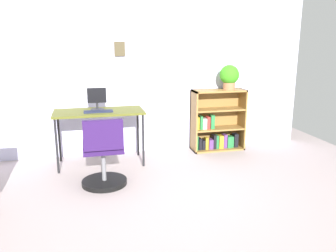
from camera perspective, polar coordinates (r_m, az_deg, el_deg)
ground_plane at (r=3.33m, az=0.35°, el=-15.28°), size 6.24×6.24×0.00m
wall_back at (r=5.04m, az=-5.59°, el=8.61°), size 5.20×0.12×2.32m
desk at (r=4.61m, az=-11.33°, el=1.77°), size 1.16×0.54×0.73m
monitor at (r=4.64m, az=-11.67°, el=4.37°), size 0.25×0.18×0.29m
keyboard at (r=4.51m, az=-11.44°, el=2.37°), size 0.37×0.13×0.02m
office_chair at (r=3.95m, az=-10.61°, el=-5.05°), size 0.52×0.55×0.82m
bookshelf_low at (r=5.28m, az=7.95°, el=0.40°), size 0.79×0.30×0.92m
potted_plant_on_shelf at (r=5.17m, az=10.11°, el=8.12°), size 0.29×0.29×0.36m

